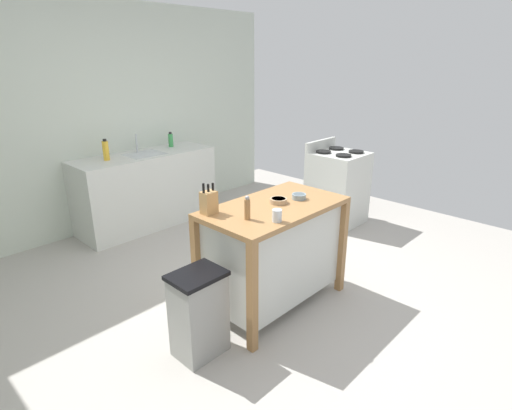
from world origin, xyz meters
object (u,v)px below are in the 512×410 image
object	(u,v)px
trash_bin	(199,314)
bottle_dish_soap	(171,140)
knife_block	(209,202)
bottle_hand_soap	(106,150)
drinking_cup	(277,216)
kitchen_island	(274,249)
pepper_grinder	(247,208)
bowl_ceramic_wide	(299,196)
sink_faucet	(136,143)
stove	(337,187)
bowl_ceramic_small	(278,201)

from	to	relation	value
trash_bin	bottle_dish_soap	world-z (taller)	bottle_dish_soap
knife_block	bottle_hand_soap	size ratio (longest dim) A/B	1.02
bottle_hand_soap	drinking_cup	bearing A→B (deg)	-90.74
kitchen_island	pepper_grinder	xyz separation A→B (m)	(-0.36, -0.06, 0.47)
kitchen_island	knife_block	xyz separation A→B (m)	(-0.47, 0.23, 0.48)
drinking_cup	bottle_hand_soap	size ratio (longest dim) A/B	0.38
drinking_cup	pepper_grinder	xyz separation A→B (m)	(-0.11, 0.18, 0.04)
knife_block	bowl_ceramic_wide	size ratio (longest dim) A/B	2.08
sink_faucet	stove	size ratio (longest dim) A/B	0.22
bowl_ceramic_wide	stove	distance (m)	1.85
bowl_ceramic_small	bottle_dish_soap	distance (m)	2.49
drinking_cup	trash_bin	xyz separation A→B (m)	(-0.59, 0.19, -0.61)
bowl_ceramic_small	trash_bin	size ratio (longest dim) A/B	0.22
stove	bottle_hand_soap	bearing A→B (deg)	141.67
pepper_grinder	bottle_hand_soap	size ratio (longest dim) A/B	0.75
kitchen_island	bowl_ceramic_small	bearing A→B (deg)	7.03
bowl_ceramic_small	stove	world-z (taller)	stove
bowl_ceramic_wide	bottle_dish_soap	xyz separation A→B (m)	(0.47, 2.45, 0.08)
kitchen_island	pepper_grinder	world-z (taller)	pepper_grinder
bowl_ceramic_small	sink_faucet	xyz separation A→B (m)	(0.19, 2.43, 0.10)
knife_block	drinking_cup	world-z (taller)	knife_block
pepper_grinder	bottle_dish_soap	distance (m)	2.68
bottle_hand_soap	pepper_grinder	bearing A→B (deg)	-93.57
kitchen_island	sink_faucet	bearing A→B (deg)	84.28
trash_bin	bottle_hand_soap	xyz separation A→B (m)	(0.62, 2.36, 0.69)
knife_block	trash_bin	distance (m)	0.80
knife_block	bottle_hand_soap	bearing A→B (deg)	82.86
pepper_grinder	kitchen_island	bearing A→B (deg)	9.04
pepper_grinder	knife_block	bearing A→B (deg)	111.36
bowl_ceramic_wide	bottle_hand_soap	xyz separation A→B (m)	(-0.46, 2.36, 0.10)
stove	knife_block	bearing A→B (deg)	-170.48
bowl_ceramic_small	sink_faucet	distance (m)	2.44
bottle_dish_soap	bottle_hand_soap	distance (m)	0.93
trash_bin	stove	bearing A→B (deg)	13.94
drinking_cup	stove	xyz separation A→B (m)	(2.16, 0.87, -0.47)
trash_bin	bottle_hand_soap	bearing A→B (deg)	75.28
knife_block	bottle_dish_soap	bearing A→B (deg)	61.31
knife_block	pepper_grinder	xyz separation A→B (m)	(0.11, -0.29, -0.00)
sink_faucet	bottle_hand_soap	distance (m)	0.47
kitchen_island	trash_bin	world-z (taller)	kitchen_island
bottle_dish_soap	bottle_hand_soap	world-z (taller)	bottle_hand_soap
bowl_ceramic_wide	bottle_dish_soap	distance (m)	2.50
bottle_dish_soap	bowl_ceramic_wide	bearing A→B (deg)	-100.77
knife_block	bottle_dish_soap	xyz separation A→B (m)	(1.19, 2.17, 0.01)
pepper_grinder	sink_faucet	size ratio (longest dim) A/B	0.81
bowl_ceramic_wide	drinking_cup	xyz separation A→B (m)	(-0.49, -0.19, 0.02)
pepper_grinder	bowl_ceramic_wide	bearing A→B (deg)	0.70
knife_block	bottle_hand_soap	xyz separation A→B (m)	(0.26, 2.08, 0.04)
bottle_dish_soap	knife_block	bearing A→B (deg)	-118.69
bowl_ceramic_wide	pepper_grinder	distance (m)	0.61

